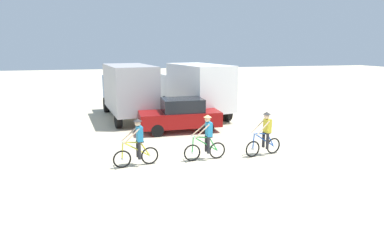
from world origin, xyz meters
TOP-DOWN VIEW (x-y plane):
  - ground_plane at (0.00, 0.00)m, footprint 120.00×120.00m
  - box_truck_grey_hauler at (-2.49, 9.48)m, footprint 3.14×6.98m
  - box_truck_avon_van at (1.75, 9.20)m, footprint 3.44×7.04m
  - sedan_parked at (-0.07, 5.45)m, footprint 4.24×1.85m
  - cyclist_orange_shirt at (-2.78, 0.82)m, footprint 1.72×0.53m
  - cyclist_cowboy_hat at (-0.09, 0.82)m, footprint 1.73×0.52m
  - cyclist_near_camera at (2.39, 0.74)m, footprint 1.71×0.55m

SIDE VIEW (x-z plane):
  - ground_plane at x=0.00m, z-range 0.00..0.00m
  - cyclist_orange_shirt at x=-2.78m, z-range -0.06..1.76m
  - cyclist_cowboy_hat at x=-0.09m, z-range -0.06..1.76m
  - cyclist_near_camera at x=2.39m, z-range -0.06..1.76m
  - sedan_parked at x=-0.07m, z-range 0.00..1.76m
  - box_truck_grey_hauler at x=-2.49m, z-range 0.20..3.55m
  - box_truck_avon_van at x=1.75m, z-range 0.20..3.55m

